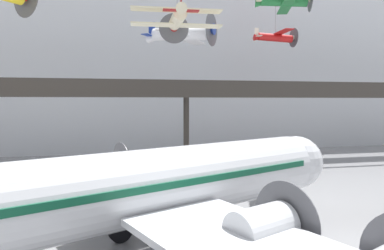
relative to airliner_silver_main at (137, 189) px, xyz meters
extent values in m
cube|color=silver|center=(7.42, 36.07, 10.28)|extent=(140.00, 3.00, 27.64)
cube|color=#38332D|center=(7.42, 25.00, 4.92)|extent=(110.00, 3.20, 0.90)
cube|color=#38332D|center=(7.42, 23.46, 5.92)|extent=(110.00, 0.12, 1.10)
cylinder|color=#38332D|center=(7.42, 25.96, 0.47)|extent=(0.70, 0.70, 8.01)
cylinder|color=silver|center=(0.12, 0.05, 0.05)|extent=(20.53, 11.50, 3.45)
sphere|color=silver|center=(10.46, 4.55, 0.05)|extent=(3.38, 3.38, 3.38)
cube|color=#0F4C33|center=(0.12, 0.05, 0.40)|extent=(19.22, 10.98, 0.31)
cube|color=silver|center=(-2.57, 8.05, -0.72)|extent=(9.78, 14.19, 0.28)
cylinder|color=silver|center=(-0.06, 5.93, -0.67)|extent=(2.89, 2.49, 1.66)
cylinder|color=#4C4C51|center=(1.16, 6.47, -0.67)|extent=(1.31, 2.91, 3.15)
cylinder|color=silver|center=(-1.87, 10.10, -0.67)|extent=(2.89, 2.49, 1.66)
cylinder|color=#4C4C51|center=(-0.65, 10.63, -0.67)|extent=(1.31, 2.91, 3.15)
cylinder|color=silver|center=(4.30, -4.09, -0.67)|extent=(2.89, 2.49, 1.66)
cylinder|color=#4C4C51|center=(5.53, -3.56, -0.67)|extent=(1.31, 2.91, 3.15)
cylinder|color=#4C4C51|center=(9.02, 3.93, -2.28)|extent=(0.20, 0.20, 1.21)
cylinder|color=black|center=(9.02, 3.93, -2.89)|extent=(1.34, 0.87, 1.30)
cylinder|color=#4C4C51|center=(-0.76, 2.68, -2.28)|extent=(0.20, 0.20, 1.21)
cylinder|color=black|center=(-0.76, 2.68, -2.89)|extent=(1.34, 0.87, 1.30)
cylinder|color=red|center=(18.91, 25.51, 12.09)|extent=(4.60, 1.00, 1.12)
cone|color=silver|center=(21.30, 25.48, 12.18)|extent=(0.77, 0.86, 0.85)
cylinder|color=#4C4C51|center=(21.47, 25.48, 12.19)|extent=(0.07, 2.46, 2.46)
cone|color=red|center=(16.69, 25.53, 12.00)|extent=(1.26, 0.82, 0.85)
cube|color=red|center=(19.19, 25.50, 12.54)|extent=(1.20, 6.91, 0.10)
cube|color=silver|center=(16.41, 25.54, 12.66)|extent=(0.56, 0.07, 1.13)
cube|color=silver|center=(16.41, 25.54, 12.09)|extent=(0.59, 2.46, 0.06)
cylinder|color=slate|center=(18.91, 25.51, 15.41)|extent=(0.04, 0.04, 5.69)
cylinder|color=silver|center=(5.50, 19.34, 10.83)|extent=(5.72, 4.54, 1.63)
cone|color=navy|center=(8.10, 17.52, 11.03)|extent=(1.47, 1.50, 1.13)
cylinder|color=#4C4C51|center=(8.28, 17.39, 11.04)|extent=(1.91, 2.69, 3.26)
cone|color=silver|center=(3.09, 21.04, 10.65)|extent=(1.99, 1.84, 1.17)
cube|color=silver|center=(5.80, 19.13, 10.46)|extent=(6.47, 8.33, 0.10)
cube|color=navy|center=(2.79, 21.25, 11.58)|extent=(0.64, 0.47, 1.50)
cube|color=navy|center=(2.79, 21.25, 10.83)|extent=(2.48, 3.09, 0.06)
cylinder|color=#1E6B33|center=(14.32, 14.23, 13.20)|extent=(4.29, 2.21, 1.10)
cone|color=#1E6B33|center=(12.39, 14.90, 13.09)|extent=(1.34, 1.08, 0.80)
cube|color=#1E6B33|center=(14.56, 14.14, 12.85)|extent=(3.04, 6.33, 0.10)
cube|color=beige|center=(12.15, 14.98, 13.20)|extent=(1.22, 2.30, 0.06)
cylinder|color=beige|center=(3.19, 7.68, 9.53)|extent=(1.11, 4.20, 1.08)
cone|color=maroon|center=(3.33, 9.83, 9.41)|extent=(0.81, 0.73, 0.77)
cylinder|color=#4C4C51|center=(3.33, 9.98, 9.40)|extent=(2.21, 0.18, 2.21)
cone|color=beige|center=(3.06, 5.68, 9.64)|extent=(0.80, 1.18, 0.78)
cube|color=beige|center=(3.20, 7.93, 10.21)|extent=(6.27, 1.39, 0.10)
cube|color=beige|center=(3.20, 7.93, 9.19)|extent=(6.27, 1.39, 0.10)
cube|color=maroon|center=(3.05, 5.43, 10.04)|extent=(0.09, 0.50, 1.02)
cube|color=maroon|center=(3.05, 5.43, 9.53)|extent=(2.24, 0.64, 0.06)
camera|label=1|loc=(-0.78, -15.55, 3.99)|focal=32.00mm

